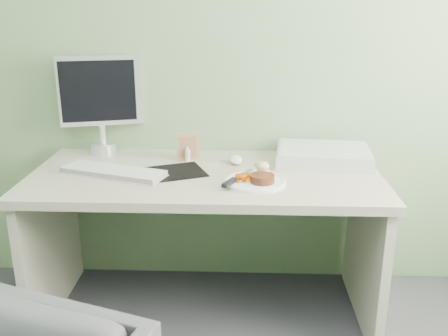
{
  "coord_description": "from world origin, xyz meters",
  "views": [
    {
      "loc": [
        0.17,
        -0.53,
        1.47
      ],
      "look_at": [
        0.09,
        1.5,
        0.8
      ],
      "focal_mm": 40.0,
      "sensor_mm": 36.0,
      "label": 1
    }
  ],
  "objects_px": {
    "plate": "(255,182)",
    "scanner": "(323,156)",
    "monitor": "(101,99)",
    "desk": "(206,210)"
  },
  "relations": [
    {
      "from": "plate",
      "to": "scanner",
      "type": "relative_size",
      "value": 0.59
    },
    {
      "from": "scanner",
      "to": "monitor",
      "type": "xyz_separation_m",
      "value": [
        -1.11,
        0.14,
        0.25
      ]
    },
    {
      "from": "desk",
      "to": "scanner",
      "type": "height_order",
      "value": "scanner"
    },
    {
      "from": "plate",
      "to": "scanner",
      "type": "xyz_separation_m",
      "value": [
        0.33,
        0.3,
        0.03
      ]
    },
    {
      "from": "scanner",
      "to": "desk",
      "type": "bearing_deg",
      "value": -157.46
    },
    {
      "from": "desk",
      "to": "plate",
      "type": "bearing_deg",
      "value": -29.82
    },
    {
      "from": "plate",
      "to": "scanner",
      "type": "height_order",
      "value": "scanner"
    },
    {
      "from": "scanner",
      "to": "monitor",
      "type": "distance_m",
      "value": 1.14
    },
    {
      "from": "plate",
      "to": "desk",
      "type": "bearing_deg",
      "value": 150.18
    },
    {
      "from": "desk",
      "to": "scanner",
      "type": "bearing_deg",
      "value": 17.18
    }
  ]
}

